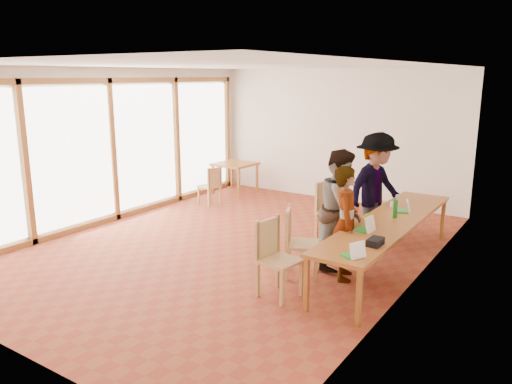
% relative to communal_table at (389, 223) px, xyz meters
% --- Properties ---
extents(ground, '(8.00, 8.00, 0.00)m').
position_rel_communal_table_xyz_m(ground, '(-2.50, -0.47, -0.70)').
color(ground, brown).
rests_on(ground, ground).
extents(wall_back, '(6.00, 0.10, 3.00)m').
position_rel_communal_table_xyz_m(wall_back, '(-2.50, 3.53, 0.80)').
color(wall_back, '#F1E3D0').
rests_on(wall_back, ground).
extents(wall_right, '(0.10, 8.00, 3.00)m').
position_rel_communal_table_xyz_m(wall_right, '(0.50, -0.47, 0.80)').
color(wall_right, '#F1E3D0').
rests_on(wall_right, ground).
extents(window_wall, '(0.10, 8.00, 3.00)m').
position_rel_communal_table_xyz_m(window_wall, '(-5.46, -0.47, 0.80)').
color(window_wall, white).
rests_on(window_wall, ground).
extents(ceiling, '(6.00, 8.00, 0.04)m').
position_rel_communal_table_xyz_m(ceiling, '(-2.50, -0.47, 2.32)').
color(ceiling, white).
rests_on(ceiling, wall_back).
extents(communal_table, '(0.80, 4.00, 0.75)m').
position_rel_communal_table_xyz_m(communal_table, '(0.00, 0.00, 0.00)').
color(communal_table, '#A75A25').
rests_on(communal_table, ground).
extents(side_table, '(0.90, 0.90, 0.75)m').
position_rel_communal_table_xyz_m(side_table, '(-4.80, 2.73, -0.03)').
color(side_table, '#A75A25').
rests_on(side_table, ground).
extents(chair_near, '(0.54, 0.54, 0.55)m').
position_rel_communal_table_xyz_m(chair_near, '(-0.95, -1.73, -0.07)').
color(chair_near, tan).
rests_on(chair_near, ground).
extents(chair_mid, '(0.62, 0.62, 0.54)m').
position_rel_communal_table_xyz_m(chair_mid, '(-1.01, -1.03, -0.09)').
color(chair_mid, tan).
rests_on(chair_mid, ground).
extents(chair_far, '(0.49, 0.49, 0.55)m').
position_rel_communal_table_xyz_m(chair_far, '(-1.40, 0.84, -0.07)').
color(chair_far, tan).
rests_on(chair_far, ground).
extents(chair_empty, '(0.57, 0.57, 0.51)m').
position_rel_communal_table_xyz_m(chair_empty, '(-0.73, 1.92, -0.11)').
color(chair_empty, tan).
rests_on(chair_empty, ground).
extents(chair_spare, '(0.47, 0.47, 0.46)m').
position_rel_communal_table_xyz_m(chair_spare, '(-4.56, 1.51, -0.17)').
color(chair_spare, tan).
rests_on(chair_spare, ground).
extents(person_near, '(0.60, 0.71, 1.64)m').
position_rel_communal_table_xyz_m(person_near, '(-0.38, -0.71, 0.12)').
color(person_near, gray).
rests_on(person_near, ground).
extents(person_mid, '(0.79, 0.96, 1.80)m').
position_rel_communal_table_xyz_m(person_mid, '(-0.62, -0.32, 0.20)').
color(person_mid, gray).
rests_on(person_mid, ground).
extents(person_far, '(1.07, 1.40, 1.91)m').
position_rel_communal_table_xyz_m(person_far, '(-0.61, 1.07, 0.25)').
color(person_far, gray).
rests_on(person_far, ground).
extents(laptop_near, '(0.28, 0.30, 0.20)m').
position_rel_communal_table_xyz_m(laptop_near, '(0.18, -1.73, 0.10)').
color(laptop_near, green).
rests_on(laptop_near, communal_table).
extents(laptop_mid, '(0.24, 0.28, 0.22)m').
position_rel_communal_table_xyz_m(laptop_mid, '(-0.07, -0.70, 0.11)').
color(laptop_mid, green).
rests_on(laptop_mid, communal_table).
extents(laptop_far, '(0.25, 0.26, 0.19)m').
position_rel_communal_table_xyz_m(laptop_far, '(0.06, 0.60, 0.10)').
color(laptop_far, green).
rests_on(laptop_far, communal_table).
extents(yellow_mug, '(0.13, 0.13, 0.10)m').
position_rel_communal_table_xyz_m(yellow_mug, '(-0.24, -0.21, 0.10)').
color(yellow_mug, yellow).
rests_on(yellow_mug, communal_table).
extents(green_bottle, '(0.07, 0.07, 0.28)m').
position_rel_communal_table_xyz_m(green_bottle, '(0.03, 0.17, 0.19)').
color(green_bottle, '#176A1F').
rests_on(green_bottle, communal_table).
extents(clear_glass, '(0.07, 0.07, 0.09)m').
position_rel_communal_table_xyz_m(clear_glass, '(-0.22, 0.79, 0.09)').
color(clear_glass, silver).
rests_on(clear_glass, communal_table).
extents(condiment_cup, '(0.08, 0.08, 0.06)m').
position_rel_communal_table_xyz_m(condiment_cup, '(-0.33, 1.41, 0.08)').
color(condiment_cup, white).
rests_on(condiment_cup, communal_table).
extents(pink_phone, '(0.05, 0.10, 0.01)m').
position_rel_communal_table_xyz_m(pink_phone, '(-0.19, -0.77, 0.05)').
color(pink_phone, '#D04896').
rests_on(pink_phone, communal_table).
extents(black_pouch, '(0.16, 0.26, 0.09)m').
position_rel_communal_table_xyz_m(black_pouch, '(0.23, -1.19, 0.09)').
color(black_pouch, black).
rests_on(black_pouch, communal_table).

